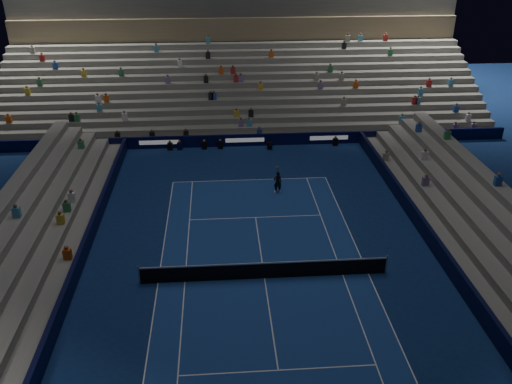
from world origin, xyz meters
The scene contains 10 objects.
ground centered at (0.00, 0.00, 0.00)m, with size 90.00×90.00×0.00m, color navy.
court_surface centered at (0.00, 0.00, 0.01)m, with size 10.97×23.77×0.01m, color navy.
sponsor_barrier_far centered at (0.00, 18.50, 0.50)m, with size 44.00×0.25×1.00m, color black.
sponsor_barrier_east centered at (9.70, 0.00, 0.50)m, with size 0.25×37.00×1.00m, color black.
sponsor_barrier_west centered at (-9.70, 0.00, 0.50)m, with size 0.25×37.00×1.00m, color black.
grandstand_main centered at (0.00, 27.90, 3.38)m, with size 44.00×15.20×11.20m.
grandstand_west centered at (-13.17, 0.00, 0.92)m, with size 5.00×37.00×2.50m.
tennis_net centered at (0.00, 0.00, 0.50)m, with size 12.90×0.10×1.10m.
tennis_player centered at (1.76, 9.80, 0.77)m, with size 0.56×0.37×1.54m, color black.
broadcast_camera centered at (1.99, 17.68, 0.29)m, with size 0.46×0.88×0.55m.
Camera 1 is at (-2.12, -22.55, 16.49)m, focal length 37.38 mm.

